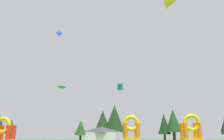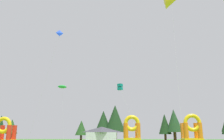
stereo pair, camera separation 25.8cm
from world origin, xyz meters
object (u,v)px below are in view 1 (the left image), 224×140
Objects in this scene: inflatable_orange_dome at (4,133)px; kite_blue_diamond at (59,34)px; kite_teal_box at (120,87)px; inflatable_blue_arch at (191,132)px; inflatable_red_slide at (131,132)px; kite_green_parafoil at (62,87)px; festival_tent at (101,135)px; kite_yellow_delta at (171,0)px.

kite_blue_diamond is at bearing -23.32° from inflatable_orange_dome.
kite_teal_box is 0.40× the size of kite_blue_diamond.
kite_blue_diamond is 39.98m from inflatable_blue_arch.
kite_blue_diamond is 29.74m from inflatable_red_slide.
kite_green_parafoil reaches higher than inflatable_blue_arch.
festival_tent is at bearing -143.20° from inflatable_red_slide.
kite_yellow_delta is 34.78m from inflatable_blue_arch.
inflatable_blue_arch is at bearing 7.88° from inflatable_orange_dome.
kite_teal_box reaches higher than inflatable_orange_dome.
inflatable_red_slide is at bearing 22.23° from kite_green_parafoil.
festival_tent is at bearing -166.06° from inflatable_blue_arch.
kite_blue_diamond reaches higher than inflatable_blue_arch.
kite_blue_diamond is 26.20m from inflatable_orange_dome.
kite_green_parafoil reaches higher than inflatable_orange_dome.
festival_tent is (22.48, 0.70, -0.43)m from inflatable_orange_dome.
kite_teal_box is at bearing -41.54° from kite_blue_diamond.
kite_yellow_delta is at bearing -109.01° from inflatable_blue_arch.
inflatable_blue_arch is (14.91, 0.16, 0.13)m from inflatable_red_slide.
kite_blue_diamond is 25.18m from festival_tent.
inflatable_orange_dome is 30.17m from inflatable_red_slide.
kite_green_parafoil is 16.85m from inflatable_orange_dome.
kite_green_parafoil is 14.60m from festival_tent.
kite_green_parafoil is at bearing -157.77° from inflatable_red_slide.
inflatable_red_slide is (-5.86, 26.11, -21.05)m from kite_yellow_delta.
kite_teal_box is at bearing 165.48° from kite_yellow_delta.
kite_green_parafoil is at bearing -3.29° from inflatable_orange_dome.
inflatable_orange_dome is 0.90× the size of inflatable_red_slide.
kite_teal_box is 23.69m from kite_blue_diamond.
kite_green_parafoil is (-13.83, 17.15, 3.35)m from kite_teal_box.
kite_teal_box is 33.11m from inflatable_orange_dome.
kite_yellow_delta reaches higher than kite_green_parafoil.
festival_tent is at bearing 8.73° from kite_green_parafoil.
inflatable_red_slide is at bearing 36.80° from festival_tent.
kite_teal_box is at bearing -76.67° from festival_tent.
kite_yellow_delta is at bearing -77.35° from inflatable_red_slide.
kite_green_parafoil is 33.77m from inflatable_blue_arch.
inflatable_red_slide is at bearing 11.47° from inflatable_orange_dome.
inflatable_blue_arch is (9.05, 26.27, -20.92)m from kite_yellow_delta.
kite_green_parafoil is 0.55× the size of kite_yellow_delta.
inflatable_red_slide is 14.91m from inflatable_blue_arch.
inflatable_red_slide is at bearing -179.40° from inflatable_blue_arch.
kite_yellow_delta is at bearing -32.91° from kite_blue_diamond.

